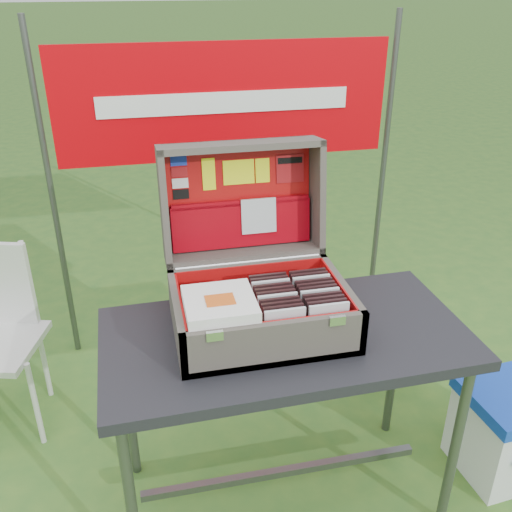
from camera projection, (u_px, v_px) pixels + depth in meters
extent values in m
plane|color=#376927|center=(278.00, 477.00, 2.34)|extent=(80.00, 80.00, 0.00)
cube|color=black|center=(286.00, 338.00, 1.93)|extent=(1.24, 0.64, 0.04)
cylinder|color=#59595B|center=(132.00, 507.00, 1.78)|extent=(0.04, 0.04, 0.73)
cylinder|color=#59595B|center=(455.00, 449.00, 1.99)|extent=(0.04, 0.04, 0.73)
cylinder|color=#59595B|center=(128.00, 402.00, 2.21)|extent=(0.04, 0.04, 0.73)
cylinder|color=#59595B|center=(394.00, 363.00, 2.42)|extent=(0.04, 0.04, 0.73)
cube|color=#59595B|center=(282.00, 472.00, 2.21)|extent=(1.08, 0.03, 0.03)
cube|color=#5B544C|center=(261.00, 328.00, 1.93)|extent=(0.58, 0.42, 0.02)
cube|color=#5B544C|center=(276.00, 345.00, 1.72)|extent=(0.58, 0.02, 0.16)
cube|color=#5B544C|center=(249.00, 283.00, 2.07)|extent=(0.58, 0.02, 0.16)
cube|color=#5B544C|center=(177.00, 321.00, 1.84)|extent=(0.02, 0.42, 0.16)
cube|color=#5B544C|center=(341.00, 301.00, 1.95)|extent=(0.02, 0.42, 0.16)
cube|color=red|center=(261.00, 324.00, 1.92)|extent=(0.54, 0.37, 0.01)
cube|color=silver|center=(215.00, 336.00, 1.65)|extent=(0.05, 0.01, 0.03)
cube|color=silver|center=(337.00, 321.00, 1.72)|extent=(0.05, 0.01, 0.03)
cylinder|color=silver|center=(249.00, 262.00, 2.04)|extent=(0.52, 0.02, 0.02)
cube|color=#5B544C|center=(239.00, 197.00, 2.11)|extent=(0.58, 0.08, 0.41)
cube|color=#5B544C|center=(240.00, 146.00, 1.98)|extent=(0.58, 0.16, 0.04)
cube|color=#5B544C|center=(244.00, 252.00, 2.11)|extent=(0.58, 0.16, 0.04)
cube|color=#5B544C|center=(164.00, 207.00, 1.99)|extent=(0.02, 0.21, 0.43)
cube|color=#5B544C|center=(316.00, 195.00, 2.10)|extent=(0.02, 0.21, 0.43)
cube|color=red|center=(239.00, 198.00, 2.09)|extent=(0.53, 0.06, 0.36)
cube|color=red|center=(275.00, 339.00, 1.73)|extent=(0.54, 0.01, 0.13)
cube|color=red|center=(250.00, 282.00, 2.05)|extent=(0.54, 0.01, 0.13)
cube|color=red|center=(182.00, 317.00, 1.84)|extent=(0.01, 0.37, 0.13)
cube|color=red|center=(337.00, 299.00, 1.94)|extent=(0.01, 0.37, 0.13)
cube|color=#97020D|center=(241.00, 224.00, 2.11)|extent=(0.52, 0.05, 0.17)
cube|color=#97020D|center=(241.00, 203.00, 2.08)|extent=(0.51, 0.02, 0.02)
cube|color=silver|center=(259.00, 216.00, 2.09)|extent=(0.13, 0.03, 0.13)
cube|color=#1933B2|center=(179.00, 161.00, 2.00)|extent=(0.06, 0.01, 0.04)
cube|color=#A01318|center=(179.00, 172.00, 2.01)|extent=(0.06, 0.01, 0.04)
cube|color=white|center=(180.00, 183.00, 2.02)|extent=(0.06, 0.01, 0.04)
cube|color=black|center=(181.00, 194.00, 2.04)|extent=(0.06, 0.01, 0.04)
cube|color=#E8F216|center=(209.00, 174.00, 2.04)|extent=(0.05, 0.02, 0.11)
cube|color=#E8F216|center=(239.00, 172.00, 2.06)|extent=(0.11, 0.02, 0.09)
cube|color=#E8F216|center=(263.00, 170.00, 2.07)|extent=(0.05, 0.02, 0.09)
cube|color=#A01318|center=(290.00, 169.00, 2.09)|extent=(0.10, 0.02, 0.10)
cube|color=black|center=(290.00, 160.00, 2.09)|extent=(0.09, 0.01, 0.02)
cube|color=silver|center=(285.00, 330.00, 1.75)|extent=(0.13, 0.01, 0.15)
cube|color=black|center=(283.00, 326.00, 1.77)|extent=(0.13, 0.01, 0.15)
cube|color=black|center=(281.00, 322.00, 1.79)|extent=(0.13, 0.01, 0.15)
cube|color=black|center=(279.00, 318.00, 1.81)|extent=(0.13, 0.01, 0.15)
cube|color=silver|center=(277.00, 314.00, 1.83)|extent=(0.13, 0.01, 0.15)
cube|color=black|center=(276.00, 310.00, 1.85)|extent=(0.13, 0.01, 0.15)
cube|color=black|center=(274.00, 307.00, 1.87)|extent=(0.13, 0.01, 0.15)
cube|color=black|center=(272.00, 303.00, 1.89)|extent=(0.13, 0.01, 0.15)
cube|color=silver|center=(271.00, 300.00, 1.91)|extent=(0.13, 0.01, 0.15)
cube|color=black|center=(269.00, 296.00, 1.93)|extent=(0.13, 0.01, 0.15)
cube|color=black|center=(267.00, 293.00, 1.95)|extent=(0.13, 0.01, 0.15)
cube|color=silver|center=(328.00, 324.00, 1.78)|extent=(0.13, 0.01, 0.15)
cube|color=black|center=(326.00, 320.00, 1.80)|extent=(0.13, 0.01, 0.15)
cube|color=black|center=(323.00, 317.00, 1.82)|extent=(0.13, 0.01, 0.15)
cube|color=black|center=(321.00, 313.00, 1.84)|extent=(0.13, 0.01, 0.15)
cube|color=silver|center=(319.00, 309.00, 1.86)|extent=(0.13, 0.01, 0.15)
cube|color=black|center=(317.00, 305.00, 1.88)|extent=(0.13, 0.01, 0.15)
cube|color=black|center=(315.00, 302.00, 1.90)|extent=(0.13, 0.01, 0.15)
cube|color=black|center=(313.00, 298.00, 1.92)|extent=(0.13, 0.01, 0.15)
cube|color=silver|center=(311.00, 295.00, 1.94)|extent=(0.13, 0.01, 0.15)
cube|color=black|center=(309.00, 292.00, 1.96)|extent=(0.13, 0.01, 0.15)
cube|color=black|center=(307.00, 289.00, 1.98)|extent=(0.13, 0.01, 0.15)
cube|color=white|center=(220.00, 308.00, 1.76)|extent=(0.22, 0.22, 0.00)
cube|color=white|center=(220.00, 306.00, 1.76)|extent=(0.22, 0.22, 0.00)
cube|color=white|center=(220.00, 305.00, 1.76)|extent=(0.22, 0.22, 0.00)
cube|color=white|center=(220.00, 303.00, 1.76)|extent=(0.22, 0.22, 0.00)
cube|color=white|center=(220.00, 302.00, 1.75)|extent=(0.22, 0.22, 0.00)
cube|color=white|center=(220.00, 301.00, 1.75)|extent=(0.22, 0.22, 0.00)
cube|color=white|center=(220.00, 299.00, 1.75)|extent=(0.22, 0.22, 0.00)
cube|color=#D85919|center=(220.00, 300.00, 1.74)|extent=(0.09, 0.07, 0.00)
cylinder|color=silver|center=(36.00, 404.00, 2.42)|extent=(0.02, 0.02, 0.42)
cylinder|color=silver|center=(44.00, 359.00, 2.70)|extent=(0.02, 0.02, 0.42)
cylinder|color=silver|center=(29.00, 282.00, 2.53)|extent=(0.02, 0.02, 0.40)
cube|color=#9E6E46|center=(384.00, 346.00, 2.83)|extent=(0.37, 0.17, 0.38)
cylinder|color=#59595B|center=(54.00, 204.00, 2.75)|extent=(0.03, 0.03, 1.70)
cylinder|color=#59595B|center=(382.00, 179.00, 3.08)|extent=(0.03, 0.03, 1.70)
cube|color=#BD0008|center=(225.00, 102.00, 2.70)|extent=(1.60, 0.02, 0.55)
cube|color=white|center=(226.00, 102.00, 2.69)|extent=(1.20, 0.00, 0.10)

